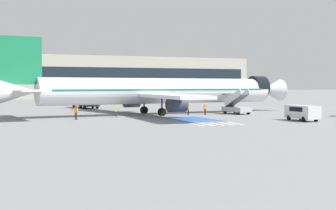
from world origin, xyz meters
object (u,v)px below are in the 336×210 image
(boarding_stairs_forward, at_px, (236,108))
(ground_crew_0, at_px, (205,108))
(fuel_tanker, at_px, (85,98))
(ground_crew_3, at_px, (116,111))
(terminal_building, at_px, (80,77))
(service_van_0, at_px, (302,112))
(airliner, at_px, (159,91))
(ground_crew_2, at_px, (188,109))
(ground_crew_1, at_px, (76,111))

(boarding_stairs_forward, relative_size, ground_crew_0, 3.25)
(fuel_tanker, bearing_deg, ground_crew_0, -70.59)
(ground_crew_3, distance_m, terminal_building, 94.07)
(service_van_0, relative_size, terminal_building, 0.04)
(airliner, relative_size, service_van_0, 9.86)
(ground_crew_0, bearing_deg, airliner, -23.59)
(ground_crew_2, xyz_separation_m, terminal_building, (1.73, 92.42, 6.03))
(airliner, height_order, boarding_stairs_forward, airliner)
(ground_crew_1, bearing_deg, boarding_stairs_forward, -144.63)
(service_van_0, xyz_separation_m, ground_crew_3, (-19.49, 14.45, -0.24))
(ground_crew_1, distance_m, terminal_building, 97.48)
(airliner, relative_size, ground_crew_3, 29.66)
(fuel_tanker, relative_size, service_van_0, 2.18)
(ground_crew_1, height_order, terminal_building, terminal_building)
(service_van_0, distance_m, terminal_building, 107.84)
(service_van_0, bearing_deg, boarding_stairs_forward, 92.59)
(boarding_stairs_forward, bearing_deg, ground_crew_2, 173.47)
(service_van_0, height_order, ground_crew_1, service_van_0)
(ground_crew_1, height_order, ground_crew_3, ground_crew_1)
(service_van_0, relative_size, ground_crew_1, 2.61)
(terminal_building, bearing_deg, airliner, -93.25)
(ground_crew_1, distance_m, ground_crew_3, 6.38)
(service_van_0, xyz_separation_m, ground_crew_2, (-8.55, 15.05, -0.18))
(boarding_stairs_forward, distance_m, ground_crew_3, 18.94)
(airliner, bearing_deg, terminal_building, 169.96)
(service_van_0, bearing_deg, airliner, 123.62)
(ground_crew_1, xyz_separation_m, terminal_building, (18.54, 95.51, 5.93))
(airliner, bearing_deg, ground_crew_0, 54.91)
(ground_crew_2, bearing_deg, service_van_0, -111.76)
(airliner, distance_m, terminal_building, 89.48)
(boarding_stairs_forward, xyz_separation_m, terminal_building, (-6.26, 92.38, 6.01))
(ground_crew_0, xyz_separation_m, ground_crew_1, (-19.50, -3.00, 0.11))
(ground_crew_2, bearing_deg, ground_crew_0, -53.39)
(ground_crew_3, bearing_deg, fuel_tanker, -168.06)
(fuel_tanker, relative_size, terminal_building, 0.09)
(boarding_stairs_forward, height_order, ground_crew_2, boarding_stairs_forward)
(service_van_0, bearing_deg, fuel_tanker, 114.40)
(ground_crew_0, bearing_deg, boarding_stairs_forward, -173.88)
(ground_crew_3, bearing_deg, service_van_0, 67.91)
(airliner, relative_size, terminal_building, 0.39)
(ground_crew_1, height_order, ground_crew_2, ground_crew_1)
(service_van_0, height_order, terminal_building, terminal_building)
(ground_crew_1, xyz_separation_m, ground_crew_3, (5.87, 2.50, -0.16))
(boarding_stairs_forward, height_order, ground_crew_1, boarding_stairs_forward)
(ground_crew_0, relative_size, ground_crew_1, 0.91)
(fuel_tanker, height_order, ground_crew_1, fuel_tanker)
(fuel_tanker, bearing_deg, ground_crew_3, -98.44)
(terminal_building, bearing_deg, ground_crew_2, -91.07)
(boarding_stairs_forward, xyz_separation_m, service_van_0, (0.56, -15.08, 0.17))
(boarding_stairs_forward, distance_m, fuel_tanker, 31.62)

